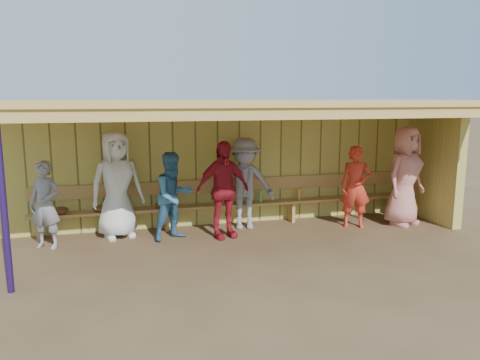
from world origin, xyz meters
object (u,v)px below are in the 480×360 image
at_px(player_b, 117,185).
at_px(bench, 230,199).
at_px(player_a, 45,205).
at_px(player_c, 174,196).
at_px(player_e, 245,184).
at_px(player_g, 356,187).
at_px(player_h, 405,176).
at_px(player_d, 223,190).

bearing_deg(player_b, bench, -8.92).
xyz_separation_m(player_a, player_c, (2.17, -0.05, 0.04)).
xyz_separation_m(player_e, player_g, (2.14, -0.47, -0.08)).
height_order(player_a, bench, player_a).
bearing_deg(player_c, player_e, -9.99).
bearing_deg(player_a, player_b, 40.13).
xyz_separation_m(player_g, player_h, (1.03, -0.10, 0.19)).
xyz_separation_m(player_e, player_h, (3.16, -0.57, 0.10)).
xyz_separation_m(player_a, bench, (3.38, 0.63, -0.23)).
distance_m(player_b, player_g, 4.57).
height_order(player_c, player_e, player_e).
xyz_separation_m(player_e, bench, (-0.22, 0.31, -0.36)).
bearing_deg(player_b, player_e, -16.86).
xyz_separation_m(player_c, player_d, (0.88, -0.12, 0.09)).
distance_m(player_g, bench, 2.50).
distance_m(player_a, player_e, 3.61).
relative_size(player_g, bench, 0.21).
bearing_deg(player_d, player_a, 162.53).
bearing_deg(player_c, player_b, 134.45).
bearing_deg(player_g, bench, -176.85).
height_order(player_d, bench, player_d).
bearing_deg(player_b, player_d, -31.88).
bearing_deg(player_a, bench, 35.44).
relative_size(player_e, player_h, 0.90).
bearing_deg(player_h, bench, 142.59).
bearing_deg(player_a, player_d, 21.61).
bearing_deg(player_a, player_c, 23.57).
bearing_deg(player_e, player_h, 1.22).
distance_m(player_b, player_h, 5.60).
bearing_deg(player_d, bench, 53.24).
xyz_separation_m(player_h, bench, (-3.38, 0.88, -0.47)).
bearing_deg(player_e, player_a, -163.38).
distance_m(player_d, player_h, 3.72).
bearing_deg(bench, player_a, -169.45).
distance_m(player_d, player_e, 0.74).
relative_size(player_b, player_d, 1.10).
relative_size(player_a, player_h, 0.76).
xyz_separation_m(player_c, player_g, (3.57, -0.10, 0.01)).
height_order(player_a, player_d, player_d).
xyz_separation_m(player_a, player_h, (6.76, -0.25, 0.24)).
bearing_deg(player_c, player_h, -27.14).
distance_m(player_b, player_d, 1.92).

